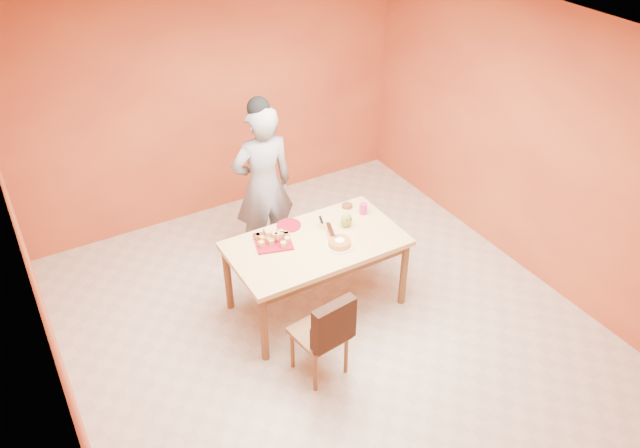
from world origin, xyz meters
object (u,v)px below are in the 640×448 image
dining_chair (320,332)px  pastry_platter (273,241)px  dining_table (316,250)px  sponge_cake (340,243)px  magenta_glass (363,209)px  person (263,186)px  checker_tin (347,206)px  red_dinner_plate (289,225)px  egg_ornament (346,220)px

dining_chair → pastry_platter: size_ratio=2.73×
dining_table → sponge_cake: (0.15, -0.16, 0.13)m
magenta_glass → person: bearing=132.3°
person → pastry_platter: person is taller
person → magenta_glass: person is taller
dining_chair → person: size_ratio=0.50×
checker_tin → dining_chair: bearing=-130.6°
pastry_platter → red_dinner_plate: bearing=33.0°
person → checker_tin: size_ratio=17.03×
checker_tin → egg_ornament: bearing=-123.8°
pastry_platter → sponge_cake: sponge_cake is taller
dining_table → sponge_cake: sponge_cake is taller
dining_table → magenta_glass: 0.67m
egg_ornament → checker_tin: 0.34m
magenta_glass → sponge_cake: bearing=-144.7°
dining_chair → checker_tin: (0.95, 1.11, 0.32)m
person → sponge_cake: size_ratio=8.38×
dining_table → dining_chair: size_ratio=1.81×
dining_table → dining_chair: bearing=-117.6°
sponge_cake → checker_tin: 0.65m
person → red_dinner_plate: (-0.03, -0.60, -0.11)m
dining_chair → red_dinner_plate: 1.19m
red_dinner_plate → checker_tin: bearing=0.0°
person → checker_tin: person is taller
checker_tin → magenta_glass: bearing=-66.2°
sponge_cake → checker_tin: bearing=51.8°
sponge_cake → magenta_glass: magenta_glass is taller
checker_tin → pastry_platter: bearing=-169.9°
red_dinner_plate → dining_chair: bearing=-105.2°
pastry_platter → egg_ornament: bearing=-9.5°
egg_ornament → checker_tin: egg_ornament is taller
red_dinner_plate → magenta_glass: (0.73, -0.17, 0.05)m
dining_table → person: 0.97m
pastry_platter → magenta_glass: magenta_glass is taller
person → sponge_cake: person is taller
red_dinner_plate → magenta_glass: size_ratio=2.13×
checker_tin → dining_table: bearing=-147.8°
dining_table → checker_tin: size_ratio=15.51×
dining_chair → checker_tin: dining_chair is taller
pastry_platter → checker_tin: 0.91m
dining_table → sponge_cake: bearing=-46.0°
egg_ornament → magenta_glass: egg_ornament is taller
dining_table → checker_tin: (0.56, 0.35, 0.11)m
dining_table → red_dinner_plate: size_ratio=6.93×
dining_table → dining_chair: 0.88m
dining_chair → sponge_cake: dining_chair is taller
red_dinner_plate → egg_ornament: (0.46, -0.28, 0.07)m
magenta_glass → pastry_platter: bearing=179.3°
red_dinner_plate → person: bearing=87.4°
dining_table → person: size_ratio=0.91×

